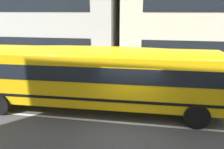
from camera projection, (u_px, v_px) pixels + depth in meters
name	position (u px, v px, depth m)	size (l,w,h in m)	color
ground_plane	(130.00, 123.00, 9.33)	(400.00, 400.00, 0.00)	#424244
sidewalk_far	(138.00, 75.00, 16.25)	(120.00, 3.00, 0.01)	gray
lane_centreline	(130.00, 123.00, 9.33)	(110.00, 0.16, 0.01)	silver
school_bus	(92.00, 73.00, 10.35)	(13.69, 3.25, 3.05)	yellow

